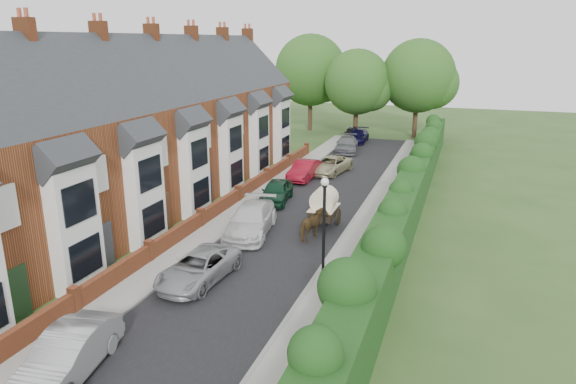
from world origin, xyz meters
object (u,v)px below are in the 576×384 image
horse_cart (324,205)px  car_red (304,170)px  lamppost (324,225)px  horse (313,225)px  car_grey (347,144)px  car_white (251,220)px  car_beige (330,165)px  car_black (352,133)px  car_silver_b (199,268)px  car_silver_a (68,355)px  car_green (276,191)px

horse_cart → car_red: bearing=113.6°
car_red → lamppost: bearing=-68.4°
lamppost → horse: size_ratio=2.66×
lamppost → car_grey: (-5.63, 28.62, -2.60)m
car_white → car_grey: (0.08, 22.59, -0.07)m
horse_cart → car_beige: bearing=103.1°
car_black → car_silver_b: bearing=-94.6°
lamppost → car_beige: lamppost is taller
car_silver_a → car_silver_b: (0.62, 7.19, -0.09)m
horse → car_black: bearing=-69.7°
lamppost → car_silver_b: 6.17m
car_black → horse_cart: horse_cart is taller
car_grey → horse_cart: horse_cart is taller
car_grey → horse: size_ratio=2.49×
car_silver_a → car_beige: car_silver_a is taller
car_beige → horse: (2.78, -13.99, 0.17)m
car_grey → car_silver_b: bearing=-99.1°
car_silver_b → car_red: size_ratio=1.07×
car_grey → car_red: bearing=-103.2°
car_beige → lamppost: bearing=-65.1°
car_white → car_green: 5.81m
lamppost → car_beige: 20.99m
car_beige → horse_cart: 12.23m
car_white → horse_cart: bearing=23.7°
car_silver_a → horse: (3.95, 13.42, 0.08)m
car_silver_a → car_green: 19.01m
car_silver_a → car_green: car_silver_a is taller
car_silver_a → car_beige: size_ratio=0.95×
car_grey → car_black: bearing=88.1°
car_grey → car_black: car_grey is taller
car_green → car_grey: (0.77, 16.82, -0.01)m
car_silver_b → car_black: 34.63m
horse → car_silver_a: bearing=85.5°
car_green → car_red: (0.02, 6.00, -0.00)m
lamppost → horse: 7.06m
car_silver_b → car_white: size_ratio=0.86×
car_red → car_beige: car_red is taller
car_beige → horse: 14.26m
car_beige → car_silver_b: bearing=-80.6°
car_silver_a → car_beige: (1.18, 27.41, -0.08)m
car_silver_b → car_green: bearing=97.9°
car_white → car_beige: size_ratio=1.14×
car_black → horse: size_ratio=2.10×
car_silver_b → car_grey: size_ratio=0.96×
car_silver_a → car_grey: (0.56, 35.83, -0.04)m
car_green → car_black: car_green is taller
lamppost → car_white: 8.68m
car_beige → car_grey: car_grey is taller
car_silver_b → car_grey: bearing=94.0°
car_red → car_black: (-0.02, 16.80, -0.02)m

